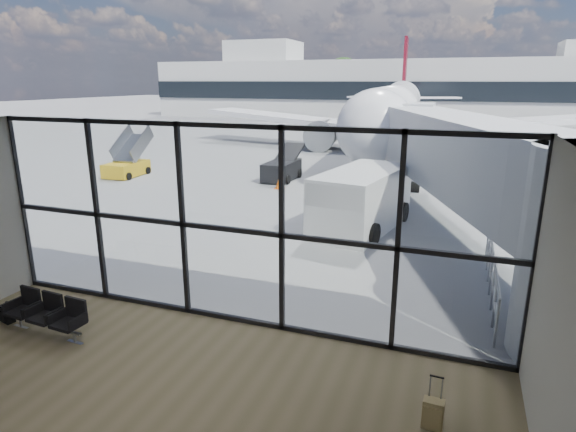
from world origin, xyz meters
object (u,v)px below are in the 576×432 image
Objects in this scene: suitcase at (433,414)px; mobile_stairs at (127,167)px; seating_row at (49,312)px; backpack at (7,314)px; belt_loader at (282,169)px; airliner at (395,110)px; service_van at (360,199)px.

suitcase is 24.00m from mobile_stairs.
seating_row is 18.44m from mobile_stairs.
backpack is at bearing -176.15° from seating_row.
suitcase is at bearing -44.46° from mobile_stairs.
backpack is 0.14× the size of mobile_stairs.
seating_row is 0.51× the size of belt_loader.
service_van is (2.09, -23.33, -1.90)m from airliner.
backpack is at bearing -178.36° from suitcase.
backpack is 11.64m from service_van.
belt_loader is at bearing 138.13° from service_van.
mobile_stairs is at bearing 126.76° from seating_row.
mobile_stairs is at bearing 132.21° from backpack.
seating_row is 0.38× the size of service_van.
service_van reaches higher than seating_row.
belt_loader is (0.12, 17.56, 0.38)m from backpack.
seating_row is 4.40× the size of backpack.
belt_loader reaches higher than suitcase.
backpack is at bearing -101.57° from airliner.
suitcase is at bearing 1.96° from seating_row.
mobile_stairs is at bearing -130.30° from airliner.
airliner reaches higher than suitcase.
mobile_stairs is (-9.97, 15.52, 0.04)m from seating_row.
mobile_stairs is (-14.75, 5.62, -0.58)m from service_van.
belt_loader is at bearing 9.86° from mobile_stairs.
suitcase is 0.17× the size of service_van.
service_van is (4.78, 9.90, 0.63)m from seating_row.
belt_loader is at bearing 120.83° from suitcase.
seating_row is at bearing -99.38° from airliner.
airliner is at bearing 51.20° from mobile_stairs.
seating_row is at bearing -178.62° from suitcase.
service_van is 15.79m from mobile_stairs.
airliner is 16.31m from belt_loader.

